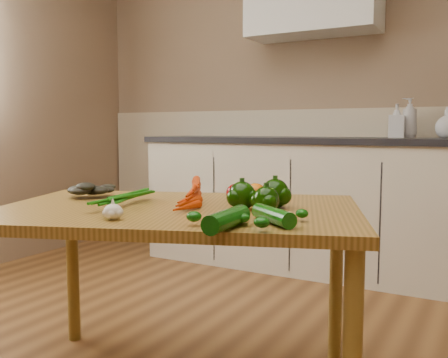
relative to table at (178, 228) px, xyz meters
name	(u,v)px	position (x,y,z in m)	size (l,w,h in m)	color
room	(114,35)	(-0.08, -0.22, 0.64)	(4.04, 5.04, 2.64)	brown
counter_run	(348,205)	(0.13, 1.79, -0.15)	(2.84, 0.64, 1.14)	beige
table	(178,228)	(0.00, 0.00, 0.00)	(1.47, 1.20, 0.68)	olive
soap_bottle_a	(409,118)	(0.47, 1.96, 0.42)	(0.10, 0.10, 0.26)	silver
soap_bottle_b	(397,121)	(0.41, 1.85, 0.40)	(0.10, 0.10, 0.21)	silver
soap_bottle_c	(448,123)	(0.70, 1.92, 0.39)	(0.15, 0.15, 0.19)	silver
carrot_bunch	(171,197)	(-0.03, 0.01, 0.11)	(0.24, 0.18, 0.06)	#CB3504
leafy_greens	(90,186)	(-0.45, 0.03, 0.12)	(0.18, 0.16, 0.09)	black
garlic_bulb	(113,212)	(-0.03, -0.31, 0.10)	(0.06, 0.06, 0.05)	silver
pepper_a	(242,196)	(0.23, 0.06, 0.12)	(0.10, 0.10, 0.10)	black
pepper_b	(275,194)	(0.31, 0.15, 0.13)	(0.10, 0.10, 0.10)	black
pepper_c	(266,200)	(0.33, 0.04, 0.12)	(0.09, 0.09, 0.09)	black
tomato_a	(236,193)	(0.14, 0.19, 0.11)	(0.08, 0.08, 0.07)	#810205
tomato_b	(256,193)	(0.19, 0.24, 0.11)	(0.08, 0.08, 0.07)	#D65F05
tomato_c	(271,196)	(0.26, 0.24, 0.10)	(0.06, 0.06, 0.06)	#D65F05
zucchini_a	(273,216)	(0.42, -0.13, 0.10)	(0.05, 0.05, 0.19)	#074006
zucchini_b	(227,219)	(0.34, -0.26, 0.10)	(0.06, 0.06, 0.21)	#074006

